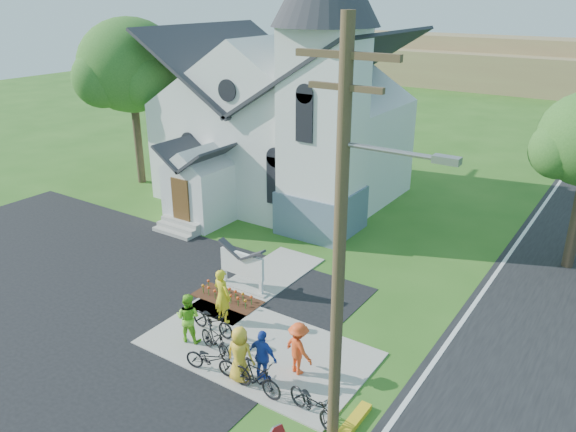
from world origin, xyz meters
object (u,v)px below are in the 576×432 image
Objects in this scene: cyclist_3 at (299,348)px; church_sign at (242,265)px; bike_1 at (215,340)px; bike_3 at (256,377)px; cyclist_0 at (222,296)px; bike_4 at (313,403)px; cyclist_1 at (188,318)px; cyclist_4 at (240,354)px; utility_pole at (342,241)px; bike_2 at (211,359)px; cyclist_2 at (263,356)px; bike_0 at (213,320)px.

church_sign is at bearing -17.23° from cyclist_3.
bike_1 is 2.22m from bike_3.
church_sign is 1.31× the size of bike_3.
bike_4 is at bearing 163.43° from cyclist_0.
cyclist_1 is 0.96× the size of cyclist_4.
utility_pole is at bearing -92.16° from bike_4.
cyclist_0 is 1.12× the size of cyclist_4.
bike_4 reaches higher than bike_2.
bike_2 is at bearing 175.98° from utility_pole.
church_sign is at bearing -95.50° from cyclist_1.
utility_pole is at bearing -94.71° from bike_3.
cyclist_1 is at bearing -4.08° from cyclist_2.
bike_3 is 1.81m from bike_4.
cyclist_4 is at bearing 62.89° from cyclist_3.
bike_4 is (4.74, -1.57, 0.01)m from bike_0.
cyclist_2 is at bearing 92.90° from bike_4.
cyclist_1 reaches higher than cyclist_2.
bike_4 is (2.51, -0.19, -0.38)m from cyclist_4.
bike_1 is 0.98× the size of cyclist_3.
church_sign is 3.04m from bike_0.
cyclist_2 reaches higher than bike_4.
bike_0 is 3.42m from cyclist_3.
cyclist_1 is at bearing 158.89° from bike_0.
bike_4 is (3.44, 0.00, 0.04)m from bike_2.
bike_0 is (0.17, -0.71, -0.50)m from cyclist_0.
cyclist_0 reaches higher than cyclist_1.
bike_4 is at bearing -88.20° from bike_3.
cyclist_0 is (-5.73, 2.58, -4.40)m from utility_pole.
cyclist_1 is (-0.34, -0.74, 0.36)m from bike_0.
bike_2 is at bearing 91.80° from bike_3.
church_sign is 1.36× the size of cyclist_3.
bike_1 is at bearing -4.49° from cyclist_2.
utility_pole is at bearing -105.61° from bike_2.
bike_2 is (-4.26, 0.30, -4.92)m from utility_pole.
cyclist_4 is at bearing 149.98° from cyclist_1.
church_sign is 2.27m from cyclist_0.
cyclist_1 reaches higher than bike_3.
cyclist_3 reaches higher than bike_4.
cyclist_1 is at bearing 169.14° from utility_pole.
bike_1 is 0.95× the size of bike_3.
utility_pole is 5.62m from cyclist_4.
bike_1 is at bearing -63.38° from church_sign.
bike_0 is 1.08× the size of cyclist_2.
utility_pole reaches higher than cyclist_0.
bike_1 is 2.67m from cyclist_3.
cyclist_2 is at bearing -156.64° from cyclist_4.
bike_1 is at bearing 97.26° from bike_4.
cyclist_3 is at bearing 174.39° from cyclist_0.
cyclist_3 is at bearing -16.79° from bike_3.
cyclist_1 is 1.03× the size of bike_1.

